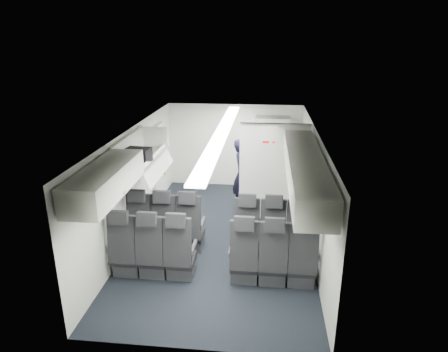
% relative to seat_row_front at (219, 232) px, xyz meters
% --- Properties ---
extents(cabin_shell, '(3.41, 6.01, 2.16)m').
position_rel_seat_row_front_xyz_m(cabin_shell, '(0.00, 0.53, 0.72)').
color(cabin_shell, black).
rests_on(cabin_shell, ground).
extents(seat_row_front, '(3.33, 0.56, 1.24)m').
position_rel_seat_row_front_xyz_m(seat_row_front, '(0.00, 0.00, 0.00)').
color(seat_row_front, black).
rests_on(seat_row_front, cabin_shell).
extents(seat_row_mid, '(3.33, 0.56, 1.24)m').
position_rel_seat_row_front_xyz_m(seat_row_mid, '(0.00, -0.90, 0.00)').
color(seat_row_mid, black).
rests_on(seat_row_mid, cabin_shell).
extents(overhead_bin_left_rear, '(0.53, 1.80, 0.40)m').
position_rel_seat_row_front_xyz_m(overhead_bin_left_rear, '(-1.40, -1.47, 1.46)').
color(overhead_bin_left_rear, silver).
rests_on(overhead_bin_left_rear, cabin_shell).
extents(overhead_bin_left_front_open, '(0.64, 1.70, 0.72)m').
position_rel_seat_row_front_xyz_m(overhead_bin_left_front_open, '(-1.44, 0.28, 1.33)').
color(overhead_bin_left_front_open, '#9E9E93').
rests_on(overhead_bin_left_front_open, cabin_shell).
extents(overhead_bin_right_rear, '(0.53, 1.80, 0.40)m').
position_rel_seat_row_front_xyz_m(overhead_bin_right_rear, '(1.40, -1.47, 1.46)').
color(overhead_bin_right_rear, silver).
rests_on(overhead_bin_right_rear, cabin_shell).
extents(overhead_bin_right_front, '(0.53, 1.70, 0.40)m').
position_rel_seat_row_front_xyz_m(overhead_bin_right_front, '(1.40, 0.28, 1.46)').
color(overhead_bin_right_front, silver).
rests_on(overhead_bin_right_front, cabin_shell).
extents(bulkhead_partition, '(1.40, 0.15, 2.13)m').
position_rel_seat_row_front_xyz_m(bulkhead_partition, '(0.98, 1.33, 0.67)').
color(bulkhead_partition, white).
rests_on(bulkhead_partition, cabin_shell).
extents(galley_unit, '(0.85, 0.52, 1.90)m').
position_rel_seat_row_front_xyz_m(galley_unit, '(0.95, 3.25, 0.55)').
color(galley_unit, '#939399').
rests_on(galley_unit, cabin_shell).
extents(boarding_door, '(0.12, 1.27, 1.86)m').
position_rel_seat_row_front_xyz_m(boarding_door, '(-1.64, 2.09, 0.55)').
color(boarding_door, silver).
rests_on(boarding_door, cabin_shell).
extents(flight_attendant, '(0.49, 0.67, 1.68)m').
position_rel_seat_row_front_xyz_m(flight_attendant, '(0.30, 1.91, 0.43)').
color(flight_attendant, black).
rests_on(flight_attendant, ground).
extents(carry_on_bag, '(0.46, 0.35, 0.25)m').
position_rel_seat_row_front_xyz_m(carry_on_bag, '(-1.41, 0.02, 1.39)').
color(carry_on_bag, black).
rests_on(carry_on_bag, overhead_bin_left_front_open).
extents(papers, '(0.20, 0.06, 0.14)m').
position_rel_seat_row_front_xyz_m(papers, '(0.49, 1.86, 0.59)').
color(papers, white).
rests_on(papers, flight_attendant).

